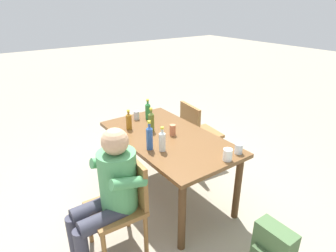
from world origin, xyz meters
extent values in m
plane|color=gray|center=(0.00, 0.00, 0.00)|extent=(24.00, 24.00, 0.00)
cube|color=brown|center=(0.00, 0.00, 0.74)|extent=(1.56, 0.87, 0.04)
cylinder|color=#4C311A|center=(-0.70, -0.35, 0.36)|extent=(0.07, 0.07, 0.72)
cylinder|color=#4C311A|center=(0.70, -0.35, 0.36)|extent=(0.07, 0.07, 0.72)
cylinder|color=#4C311A|center=(-0.70, 0.35, 0.36)|extent=(0.07, 0.07, 0.72)
cylinder|color=#4C311A|center=(0.70, 0.35, 0.36)|extent=(0.07, 0.07, 0.72)
cube|color=olive|center=(0.35, -0.81, 0.43)|extent=(0.46, 0.46, 0.04)
cube|color=olive|center=(0.36, -0.61, 0.66)|extent=(0.42, 0.06, 0.42)
cylinder|color=olive|center=(0.15, -0.99, 0.21)|extent=(0.04, 0.04, 0.41)
cylinder|color=olive|center=(0.17, -0.61, 0.21)|extent=(0.04, 0.04, 0.41)
cylinder|color=olive|center=(0.55, -0.64, 0.21)|extent=(0.04, 0.04, 0.41)
cube|color=olive|center=(-0.35, 0.81, 0.43)|extent=(0.49, 0.49, 0.04)
cube|color=olive|center=(-0.37, 0.62, 0.66)|extent=(0.42, 0.09, 0.42)
cylinder|color=olive|center=(-0.14, 0.98, 0.21)|extent=(0.04, 0.04, 0.41)
cylinder|color=olive|center=(-0.52, 1.02, 0.21)|extent=(0.04, 0.04, 0.41)
cylinder|color=olive|center=(-0.18, 0.60, 0.21)|extent=(0.04, 0.04, 0.41)
cylinder|color=olive|center=(-0.56, 0.65, 0.21)|extent=(0.04, 0.04, 0.41)
cylinder|color=#4C935B|center=(0.35, -0.76, 0.71)|extent=(0.32, 0.32, 0.52)
sphere|color=tan|center=(0.35, -0.76, 1.07)|extent=(0.22, 0.22, 0.22)
cylinder|color=#383847|center=(0.26, -0.96, 0.45)|extent=(0.14, 0.40, 0.14)
cylinder|color=#383847|center=(0.26, -1.16, 0.23)|extent=(0.11, 0.11, 0.45)
cylinder|color=#4C935B|center=(0.16, -0.76, 0.79)|extent=(0.09, 0.31, 0.16)
cylinder|color=#383847|center=(0.44, -0.96, 0.45)|extent=(0.14, 0.40, 0.14)
cylinder|color=#383847|center=(0.44, -1.16, 0.23)|extent=(0.11, 0.11, 0.45)
cylinder|color=#4C935B|center=(0.54, -0.76, 0.79)|extent=(0.09, 0.31, 0.16)
cylinder|color=#287A38|center=(-0.53, 0.09, 0.85)|extent=(0.06, 0.06, 0.18)
cone|color=#287A38|center=(-0.53, 0.09, 0.95)|extent=(0.06, 0.06, 0.03)
cylinder|color=#287A38|center=(-0.53, 0.09, 0.98)|extent=(0.03, 0.03, 0.03)
cylinder|color=yellow|center=(-0.53, 0.09, 1.00)|extent=(0.03, 0.03, 0.02)
cylinder|color=#996019|center=(-0.41, -0.24, 0.84)|extent=(0.06, 0.06, 0.16)
cone|color=#996019|center=(-0.41, -0.24, 0.93)|extent=(0.06, 0.06, 0.02)
cylinder|color=#996019|center=(-0.41, -0.24, 0.96)|extent=(0.03, 0.03, 0.02)
cylinder|color=yellow|center=(-0.41, -0.24, 0.98)|extent=(0.03, 0.03, 0.02)
cylinder|color=#566623|center=(-0.22, -0.06, 0.86)|extent=(0.06, 0.06, 0.19)
cone|color=#566623|center=(-0.22, -0.06, 0.96)|extent=(0.06, 0.06, 0.03)
cylinder|color=#566623|center=(-0.22, -0.06, 0.99)|extent=(0.03, 0.03, 0.03)
cylinder|color=yellow|center=(-0.22, -0.06, 1.02)|extent=(0.03, 0.03, 0.02)
cylinder|color=white|center=(0.22, -0.23, 0.85)|extent=(0.06, 0.06, 0.18)
cone|color=white|center=(0.22, -0.23, 0.95)|extent=(0.06, 0.06, 0.02)
cylinder|color=white|center=(0.22, -0.23, 0.97)|extent=(0.03, 0.03, 0.02)
cylinder|color=yellow|center=(0.22, -0.23, 1.00)|extent=(0.03, 0.03, 0.02)
cylinder|color=#2D56A3|center=(0.12, -0.31, 0.87)|extent=(0.06, 0.06, 0.21)
cone|color=#2D56A3|center=(0.12, -0.31, 0.99)|extent=(0.06, 0.06, 0.03)
cylinder|color=#2D56A3|center=(0.12, -0.31, 1.02)|extent=(0.03, 0.03, 0.03)
cylinder|color=yellow|center=(0.12, -0.31, 1.04)|extent=(0.03, 0.03, 0.02)
cylinder|color=silver|center=(0.68, 0.33, 0.81)|extent=(0.08, 0.08, 0.10)
cylinder|color=#B2B7BC|center=(-0.61, -0.03, 0.81)|extent=(0.07, 0.07, 0.10)
cylinder|color=white|center=(0.71, 0.15, 0.81)|extent=(0.08, 0.08, 0.11)
cylinder|color=#BC6B47|center=(0.00, 0.06, 0.82)|extent=(0.07, 0.07, 0.12)
cube|color=#47663D|center=(1.30, 0.13, 0.21)|extent=(0.32, 0.16, 0.42)
camera|label=1|loc=(2.21, -1.59, 2.08)|focal=30.48mm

